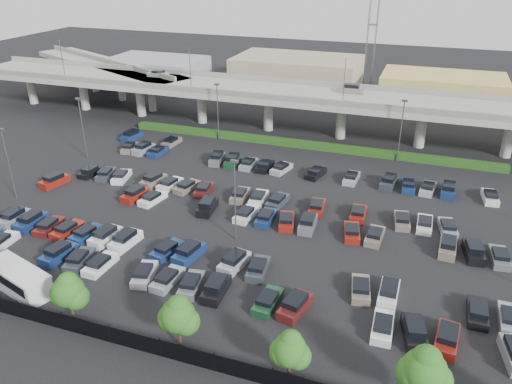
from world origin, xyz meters
TOP-DOWN VIEW (x-y plane):
  - ground at (0.00, 0.00)m, footprint 280.00×280.00m
  - overpass at (-0.17, 32.03)m, footprint 150.00×13.00m
  - on_ramp at (-52.10, 43.05)m, footprint 50.93×30.13m
  - hedge at (0.00, 25.00)m, footprint 66.00×1.60m
  - fence at (-0.05, -28.00)m, footprint 70.00×0.10m
  - tree_row at (0.70, -26.53)m, footprint 65.07×3.66m
  - shuttle_bus at (-17.20, -24.50)m, footprint 8.59×5.02m
  - parked_cars at (-1.58, -3.60)m, footprint 63.11×41.65m
  - light_poles at (-4.13, 2.00)m, footprint 66.90×48.38m
  - distant_buildings at (12.38, 61.81)m, footprint 138.00×24.00m
  - comm_tower at (4.00, 74.00)m, footprint 2.40×2.40m

SIDE VIEW (x-z plane):
  - ground at x=0.00m, z-range 0.00..0.00m
  - hedge at x=0.00m, z-range 0.00..1.10m
  - parked_cars at x=-1.58m, z-range -0.21..1.46m
  - fence at x=-0.05m, z-range -0.10..1.90m
  - shuttle_bus at x=-17.20m, z-range 0.12..2.73m
  - tree_row at x=0.70m, z-range 0.55..6.49m
  - distant_buildings at x=12.38m, z-range -0.76..8.24m
  - light_poles at x=-4.13m, z-range 1.09..11.39m
  - on_ramp at x=-52.10m, z-range 2.46..11.26m
  - overpass at x=-0.17m, z-range -0.93..14.87m
  - comm_tower at x=4.00m, z-range 0.61..30.61m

